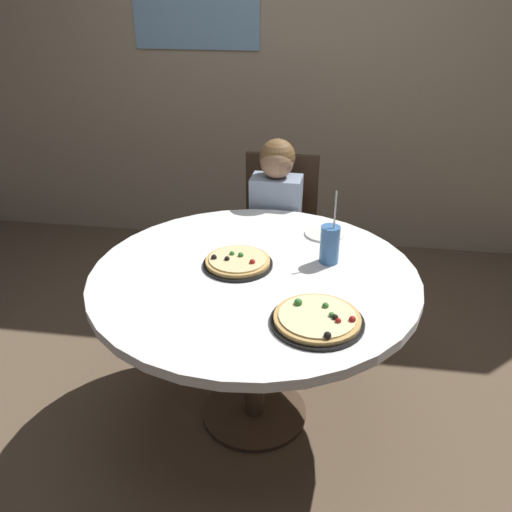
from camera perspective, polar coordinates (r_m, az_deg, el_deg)
The scene contains 9 objects.
ground_plane at distance 2.62m, azimuth -0.17°, elevation -16.19°, with size 8.00×8.00×0.00m, color brown.
wall_with_window at distance 3.83m, azimuth 4.47°, elevation 22.08°, with size 5.20×0.14×2.90m.
dining_table at distance 2.22m, azimuth -0.19°, elevation -3.73°, with size 1.32×1.32×0.75m.
chair_wooden at distance 3.04m, azimuth 2.38°, elevation 2.56°, with size 0.42×0.42×0.95m.
diner_child at distance 2.90m, azimuth 1.81°, elevation 0.24°, with size 0.27×0.42×1.08m.
pizza_veggie at distance 1.88m, azimuth 6.48°, elevation -6.64°, with size 0.33×0.33×0.05m.
pizza_cheese at distance 2.22m, azimuth -1.94°, elevation -0.64°, with size 0.29×0.29×0.05m.
soda_cup at distance 2.24m, azimuth 7.77°, elevation 1.23°, with size 0.08×0.08×0.31m.
plate_small at distance 2.51m, azimuth 7.20°, elevation 2.35°, with size 0.18×0.18×0.01m, color white.
Camera 1 is at (0.29, -1.87, 1.82)m, focal length 38.00 mm.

